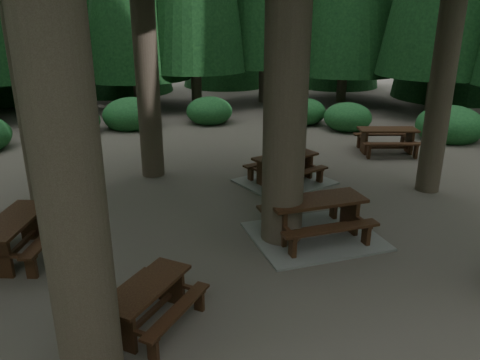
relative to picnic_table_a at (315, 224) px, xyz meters
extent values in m
plane|color=#504841|center=(-1.50, -0.10, -0.31)|extent=(80.00, 80.00, 0.00)
cube|color=gray|center=(0.00, 0.00, -0.29)|extent=(2.73, 2.31, 0.05)
cube|color=black|center=(0.00, 0.00, 0.53)|extent=(2.07, 0.93, 0.07)
cube|color=black|center=(-0.05, 0.67, 0.19)|extent=(2.03, 0.43, 0.06)
cube|color=black|center=(0.05, -0.67, 0.19)|extent=(2.03, 0.43, 0.06)
cube|color=black|center=(-0.80, -0.06, 0.09)|extent=(0.13, 0.62, 0.81)
cube|color=black|center=(-0.80, -0.06, 0.16)|extent=(0.21, 1.63, 0.07)
cube|color=black|center=(0.80, 0.06, 0.09)|extent=(0.13, 0.62, 0.81)
cube|color=black|center=(0.80, 0.06, 0.16)|extent=(0.21, 1.63, 0.07)
cube|color=black|center=(0.00, 0.00, -0.11)|extent=(1.68, 0.21, 0.09)
cube|color=black|center=(-5.88, 0.59, 0.46)|extent=(1.21, 1.99, 0.06)
cube|color=black|center=(-5.28, 0.42, 0.15)|extent=(0.76, 1.86, 0.05)
cube|color=black|center=(-5.67, 1.31, 0.06)|extent=(0.57, 0.24, 0.74)
cube|color=black|center=(-5.67, 1.31, 0.12)|extent=(1.46, 0.49, 0.06)
cube|color=black|center=(-5.88, 0.59, -0.12)|extent=(0.51, 1.51, 0.08)
cube|color=gray|center=(0.48, 3.32, -0.29)|extent=(2.87, 2.64, 0.05)
cube|color=black|center=(0.48, 3.32, 0.45)|extent=(1.96, 1.32, 0.06)
cube|color=black|center=(0.26, 3.88, 0.15)|extent=(1.79, 0.90, 0.05)
cube|color=black|center=(0.70, 2.75, 0.15)|extent=(1.79, 0.90, 0.05)
cube|color=black|center=(-0.20, 3.05, 0.05)|extent=(0.28, 0.55, 0.73)
cube|color=black|center=(-0.20, 3.05, 0.11)|extent=(0.61, 1.40, 0.06)
cube|color=black|center=(1.17, 3.58, 0.05)|extent=(0.28, 0.55, 0.73)
cube|color=black|center=(1.17, 3.58, 0.11)|extent=(0.61, 1.40, 0.06)
cube|color=black|center=(0.48, 3.32, -0.13)|extent=(1.45, 0.62, 0.08)
cube|color=black|center=(4.74, 5.27, 0.48)|extent=(2.02, 1.15, 0.06)
cube|color=black|center=(4.88, 5.89, 0.16)|extent=(1.91, 0.69, 0.05)
cube|color=black|center=(4.59, 4.65, 0.16)|extent=(1.91, 0.69, 0.05)
cube|color=black|center=(4.00, 5.44, 0.07)|extent=(0.21, 0.59, 0.76)
cube|color=black|center=(4.00, 5.44, 0.13)|extent=(0.43, 1.51, 0.06)
cube|color=black|center=(5.48, 5.10, 0.07)|extent=(0.21, 0.59, 0.76)
cube|color=black|center=(5.48, 5.10, 0.13)|extent=(0.43, 1.51, 0.06)
cube|color=black|center=(4.74, 5.27, -0.12)|extent=(1.56, 0.44, 0.08)
cube|color=black|center=(-3.55, -2.10, 0.34)|extent=(1.46, 1.59, 0.05)
cube|color=black|center=(-3.96, -1.77, 0.08)|extent=(1.15, 1.35, 0.04)
cube|color=black|center=(-3.15, -2.43, 0.08)|extent=(1.15, 1.35, 0.04)
cube|color=black|center=(-3.95, -2.59, 0.00)|extent=(0.41, 0.36, 0.62)
cube|color=black|center=(-3.95, -2.59, 0.05)|extent=(1.02, 0.85, 0.05)
cube|color=black|center=(-3.16, -1.62, 0.00)|extent=(0.41, 0.36, 0.62)
cube|color=black|center=(-3.16, -1.62, 0.05)|extent=(1.02, 0.85, 0.05)
cube|color=black|center=(-3.55, -2.10, -0.15)|extent=(0.88, 1.05, 0.07)
ellipsoid|color=#1C5229|center=(7.94, 6.35, 0.09)|extent=(2.42, 2.42, 1.49)
ellipsoid|color=#1C5229|center=(4.93, 8.59, 0.09)|extent=(1.90, 1.90, 1.17)
ellipsoid|color=#1C5229|center=(3.64, 10.07, 0.09)|extent=(1.84, 1.84, 1.13)
ellipsoid|color=#1C5229|center=(-0.20, 11.15, 0.09)|extent=(1.95, 1.95, 1.20)
ellipsoid|color=#1C5229|center=(-3.44, 11.11, 0.09)|extent=(2.31, 2.31, 1.42)
ellipsoid|color=#1C5229|center=(-5.59, 10.46, 0.09)|extent=(1.93, 1.93, 1.19)
camera|label=1|loc=(-3.63, -8.22, 4.17)|focal=35.00mm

